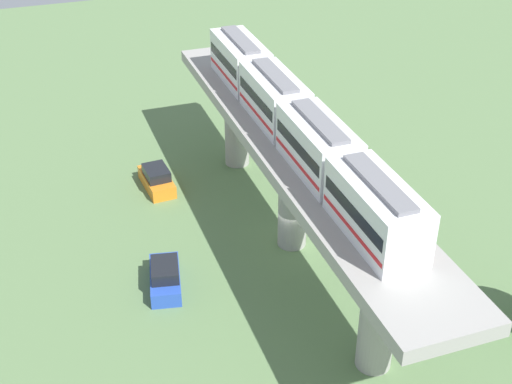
# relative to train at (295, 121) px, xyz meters

# --- Properties ---
(ground_plane) EXTENTS (120.00, 120.00, 0.00)m
(ground_plane) POSITION_rel_train_xyz_m (0.00, 0.08, -9.04)
(ground_plane) COLOR #5B7A4C
(viaduct) EXTENTS (5.20, 35.80, 7.51)m
(viaduct) POSITION_rel_train_xyz_m (0.00, 0.08, -3.16)
(viaduct) COLOR #999691
(viaduct) RESTS_ON ground
(train) EXTENTS (2.64, 27.45, 3.24)m
(train) POSITION_rel_train_xyz_m (0.00, 0.00, 0.00)
(train) COLOR silver
(train) RESTS_ON viaduct
(parked_car_orange) EXTENTS (2.09, 4.31, 1.76)m
(parked_car_orange) POSITION_rel_train_xyz_m (6.91, -9.90, -8.30)
(parked_car_orange) COLOR orange
(parked_car_orange) RESTS_ON ground
(parked_car_blue) EXTENTS (2.59, 4.47, 1.76)m
(parked_car_blue) POSITION_rel_train_xyz_m (8.98, 1.69, -8.30)
(parked_car_blue) COLOR #284CB7
(parked_car_blue) RESTS_ON ground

